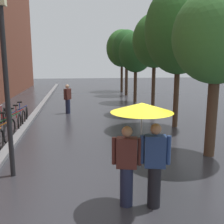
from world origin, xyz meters
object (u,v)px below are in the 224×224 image
at_px(street_tree_3, 136,52).
at_px(parked_bicycle_6, 16,114).
at_px(parked_bicycle_5, 12,118).
at_px(street_lamp_post, 6,74).
at_px(parked_bicycle_4, 7,122).
at_px(street_tree_4, 127,49).
at_px(street_tree_2, 155,41).
at_px(street_tree_5, 122,48).
at_px(pedestrian_walking_midground, 68,99).
at_px(street_tree_1, 179,29).
at_px(couple_under_umbrella, 141,137).
at_px(street_tree_0, 217,37).

distance_m(street_tree_3, parked_bicycle_6, 9.27).
bearing_deg(parked_bicycle_5, parked_bicycle_6, 91.54).
bearing_deg(street_lamp_post, parked_bicycle_4, 105.11).
relative_size(street_tree_3, street_tree_4, 0.90).
relative_size(street_tree_2, street_tree_5, 0.94).
distance_m(parked_bicycle_5, pedestrian_walking_midground, 3.54).
height_order(street_tree_1, pedestrian_walking_midground, street_tree_1).
relative_size(couple_under_umbrella, pedestrian_walking_midground, 1.31).
bearing_deg(pedestrian_walking_midground, parked_bicycle_5, -133.40).
height_order(street_tree_0, couple_under_umbrella, street_tree_0).
height_order(street_tree_5, parked_bicycle_5, street_tree_5).
bearing_deg(parked_bicycle_4, street_tree_5, 62.11).
height_order(street_tree_4, parked_bicycle_5, street_tree_4).
relative_size(street_tree_2, parked_bicycle_5, 4.97).
bearing_deg(parked_bicycle_5, couple_under_umbrella, -60.66).
xyz_separation_m(street_tree_0, pedestrian_walking_midground, (-4.48, 7.31, -2.71)).
height_order(street_tree_3, couple_under_umbrella, street_tree_3).
height_order(street_tree_1, street_lamp_post, street_tree_1).
height_order(street_tree_3, parked_bicycle_5, street_tree_3).
bearing_deg(street_lamp_post, street_tree_2, 52.12).
distance_m(street_tree_1, street_lamp_post, 7.51).
height_order(street_tree_4, pedestrian_walking_midground, street_tree_4).
relative_size(street_tree_0, parked_bicycle_4, 4.44).
height_order(parked_bicycle_4, parked_bicycle_6, same).
xyz_separation_m(street_tree_0, couple_under_umbrella, (-2.80, -2.52, -2.09)).
bearing_deg(pedestrian_walking_midground, parked_bicycle_6, -146.09).
height_order(street_tree_1, street_tree_3, street_tree_1).
bearing_deg(street_tree_0, pedestrian_walking_midground, 121.52).
relative_size(parked_bicycle_5, street_lamp_post, 0.25).
height_order(street_tree_5, parked_bicycle_4, street_tree_5).
bearing_deg(street_tree_1, pedestrian_walking_midground, 142.06).
bearing_deg(parked_bicycle_4, parked_bicycle_5, 88.70).
height_order(street_tree_2, street_tree_4, street_tree_4).
bearing_deg(street_tree_5, street_tree_2, -90.60).
height_order(street_tree_0, street_tree_3, street_tree_0).
bearing_deg(street_tree_3, parked_bicycle_6, -143.71).
bearing_deg(street_tree_3, street_tree_4, 88.43).
bearing_deg(pedestrian_walking_midground, street_tree_3, 37.49).
distance_m(street_tree_3, street_tree_5, 6.86).
xyz_separation_m(street_tree_5, couple_under_umbrella, (-3.16, -20.20, -2.59)).
distance_m(street_tree_1, parked_bicycle_5, 8.20).
distance_m(street_tree_0, street_tree_5, 17.69).
distance_m(street_tree_3, parked_bicycle_4, 10.33).
distance_m(street_tree_3, street_tree_4, 3.84).
bearing_deg(street_lamp_post, couple_under_umbrella, -32.35).
relative_size(street_tree_1, parked_bicycle_4, 5.44).
relative_size(parked_bicycle_5, pedestrian_walking_midground, 0.68).
relative_size(street_tree_2, parked_bicycle_4, 4.86).
xyz_separation_m(street_tree_1, couple_under_umbrella, (-3.09, -6.12, -2.72)).
relative_size(street_tree_0, street_tree_2, 0.91).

